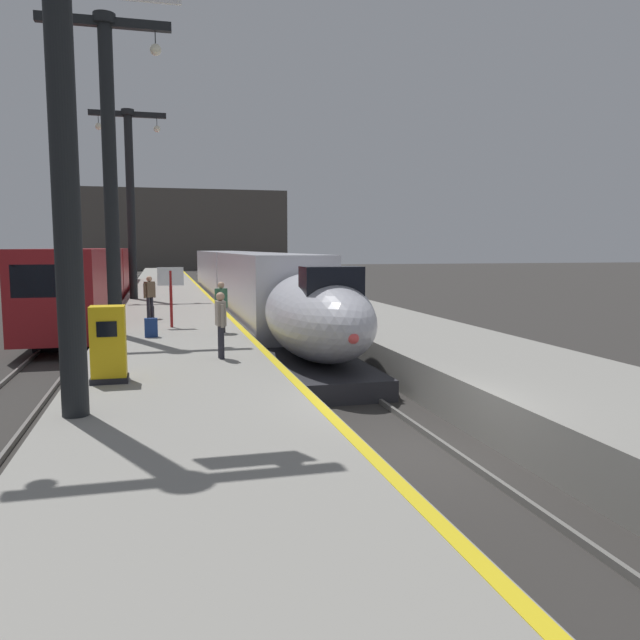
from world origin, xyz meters
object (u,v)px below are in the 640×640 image
passenger_near_edge (221,303)px  station_column_mid (109,148)px  regional_train_adjacent (99,276)px  ticket_machine_yellow (109,347)px  passenger_mid_platform (221,320)px  station_column_far (130,188)px  rolling_suitcase (151,328)px  highspeed_train_main (247,284)px  departure_info_board (171,285)px  passenger_far_waiting (150,294)px  station_column_near (65,82)px

passenger_near_edge → station_column_mid: bearing=172.7°
regional_train_adjacent → ticket_machine_yellow: size_ratio=22.87×
station_column_mid → passenger_mid_platform: 7.79m
station_column_far → rolling_suitcase: 16.73m
ticket_machine_yellow → highspeed_train_main: bearing=74.1°
regional_train_adjacent → departure_info_board: regional_train_adjacent is taller
station_column_mid → passenger_far_waiting: (1.01, 4.52, -4.93)m
passenger_far_waiting → station_column_near: bearing=-93.7°
ticket_machine_yellow → regional_train_adjacent: bearing=95.4°
rolling_suitcase → station_column_near: bearing=-96.5°
station_column_mid → station_column_far: bearing=90.0°
highspeed_train_main → departure_info_board: 11.26m
highspeed_train_main → regional_train_adjacent: regional_train_adjacent is taller
highspeed_train_main → passenger_near_edge: highspeed_train_main is taller
departure_info_board → rolling_suitcase: bearing=-105.8°
station_column_mid → rolling_suitcase: station_column_mid is taller
passenger_far_waiting → station_column_mid: bearing=-102.6°
station_column_far → rolling_suitcase: size_ratio=10.33×
regional_train_adjacent → passenger_mid_platform: (5.08, -24.68, -0.09)m
passenger_near_edge → departure_info_board: size_ratio=0.80×
station_column_mid → passenger_near_edge: (3.36, -0.43, -4.93)m
station_column_far → passenger_far_waiting: station_column_far is taller
station_column_far → regional_train_adjacent: bearing=115.6°
passenger_far_waiting → highspeed_train_main: bearing=56.7°
passenger_near_edge → rolling_suitcase: 2.39m
rolling_suitcase → passenger_near_edge: bearing=11.5°
departure_info_board → station_column_far: bearing=97.6°
ticket_machine_yellow → station_column_mid: bearing=92.7°
station_column_far → ticket_machine_yellow: 22.92m
station_column_mid → rolling_suitcase: bearing=-38.6°
passenger_near_edge → highspeed_train_main: bearing=78.4°
passenger_far_waiting → ticket_machine_yellow: (-0.66, -12.03, -0.25)m
regional_train_adjacent → station_column_mid: 20.10m
highspeed_train_main → station_column_mid: size_ratio=3.91×
highspeed_train_main → passenger_near_edge: 12.64m
passenger_mid_platform → ticket_machine_yellow: (-2.53, -2.21, -0.25)m
regional_train_adjacent → departure_info_board: 18.34m
highspeed_train_main → rolling_suitcase: size_ratio=39.47×
passenger_mid_platform → rolling_suitcase: (-1.77, 4.41, -0.69)m
station_column_near → passenger_near_edge: station_column_near is taller
station_column_near → station_column_far: size_ratio=0.87×
station_column_mid → regional_train_adjacent: bearing=96.5°
highspeed_train_main → station_column_near: (-5.84, -22.10, 4.53)m
passenger_near_edge → passenger_mid_platform: (-0.48, -4.87, 0.00)m
regional_train_adjacent → rolling_suitcase: 20.56m
station_column_mid → rolling_suitcase: size_ratio=10.10×
passenger_near_edge → ticket_machine_yellow: bearing=-113.1°
passenger_far_waiting → rolling_suitcase: size_ratio=1.72×
station_column_near → passenger_near_edge: 11.17m
regional_train_adjacent → ticket_machine_yellow: 27.01m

